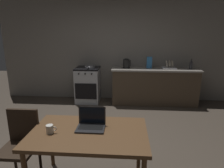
{
  "coord_description": "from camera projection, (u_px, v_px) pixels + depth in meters",
  "views": [
    {
      "loc": [
        0.48,
        -2.86,
        1.79
      ],
      "look_at": [
        0.21,
        0.73,
        0.84
      ],
      "focal_mm": 31.6,
      "sensor_mm": 36.0,
      "label": 1
    }
  ],
  "objects": [
    {
      "name": "dining_table",
      "position": [
        89.0,
        137.0,
        2.21
      ],
      "size": [
        1.3,
        0.82,
        0.72
      ],
      "color": "brown",
      "rests_on": "ground_plane"
    },
    {
      "name": "ground_plane",
      "position": [
        96.0,
        144.0,
        3.25
      ],
      "size": [
        12.0,
        12.0,
        0.0
      ],
      "primitive_type": "plane",
      "color": "#473D33"
    },
    {
      "name": "electric_kettle",
      "position": [
        126.0,
        64.0,
        4.96
      ],
      "size": [
        0.2,
        0.18,
        0.24
      ],
      "color": "black",
      "rests_on": "kitchen_counter"
    },
    {
      "name": "bottle",
      "position": [
        191.0,
        64.0,
        4.79
      ],
      "size": [
        0.07,
        0.07,
        0.25
      ],
      "color": "#2D2D33",
      "rests_on": "kitchen_counter"
    },
    {
      "name": "coffee_mug",
      "position": [
        50.0,
        129.0,
        2.15
      ],
      "size": [
        0.12,
        0.08,
        0.09
      ],
      "color": "silver",
      "rests_on": "dining_table"
    },
    {
      "name": "cereal_box",
      "position": [
        149.0,
        62.0,
        4.93
      ],
      "size": [
        0.13,
        0.05,
        0.29
      ],
      "color": "#3372B2",
      "rests_on": "kitchen_counter"
    },
    {
      "name": "back_wall",
      "position": [
        120.0,
        47.0,
        5.21
      ],
      "size": [
        6.4,
        0.1,
        2.83
      ],
      "primitive_type": "cube",
      "color": "gray",
      "rests_on": "ground_plane"
    },
    {
      "name": "chair",
      "position": [
        21.0,
        141.0,
        2.38
      ],
      "size": [
        0.4,
        0.4,
        0.89
      ],
      "rotation": [
        0.0,
        0.0,
        -0.14
      ],
      "color": "#2D2116",
      "rests_on": "ground_plane"
    },
    {
      "name": "frying_pan",
      "position": [
        90.0,
        67.0,
        5.02
      ],
      "size": [
        0.27,
        0.44,
        0.05
      ],
      "color": "gray",
      "rests_on": "stove_oven"
    },
    {
      "name": "kitchen_counter",
      "position": [
        154.0,
        86.0,
        5.05
      ],
      "size": [
        2.16,
        0.64,
        0.91
      ],
      "color": "#4C3D2D",
      "rests_on": "ground_plane"
    },
    {
      "name": "stove_oven",
      "position": [
        88.0,
        85.0,
        5.17
      ],
      "size": [
        0.6,
        0.62,
        0.91
      ],
      "color": "#B7BABF",
      "rests_on": "ground_plane"
    },
    {
      "name": "laptop",
      "position": [
        91.0,
        124.0,
        2.27
      ],
      "size": [
        0.32,
        0.24,
        0.23
      ],
      "rotation": [
        0.0,
        0.0,
        0.16
      ],
      "color": "#232326",
      "rests_on": "dining_table"
    },
    {
      "name": "dish_rack",
      "position": [
        169.0,
        67.0,
        4.9
      ],
      "size": [
        0.34,
        0.26,
        0.21
      ],
      "color": "silver",
      "rests_on": "kitchen_counter"
    }
  ]
}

